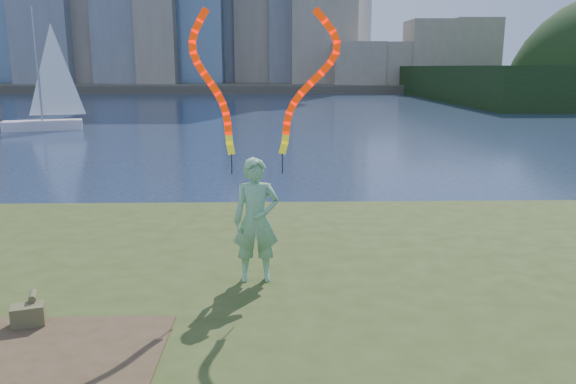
{
  "coord_description": "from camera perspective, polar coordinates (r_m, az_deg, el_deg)",
  "views": [
    {
      "loc": [
        0.64,
        -8.29,
        3.88
      ],
      "look_at": [
        0.89,
        1.0,
        1.8
      ],
      "focal_mm": 35.0,
      "sensor_mm": 36.0,
      "label": 1
    }
  ],
  "objects": [
    {
      "name": "ground",
      "position": [
        9.18,
        -5.49,
        -12.48
      ],
      "size": [
        320.0,
        320.0,
        0.0
      ],
      "primitive_type": "plane",
      "color": "#1A2741",
      "rests_on": "ground"
    },
    {
      "name": "grassy_knoll",
      "position": [
        7.0,
        -6.87,
        -17.92
      ],
      "size": [
        20.0,
        18.0,
        0.8
      ],
      "color": "#354318",
      "rests_on": "ground"
    },
    {
      "name": "far_shore",
      "position": [
        103.35,
        -1.92,
        10.77
      ],
      "size": [
        320.0,
        40.0,
        1.2
      ],
      "primitive_type": "cube",
      "color": "#464133",
      "rests_on": "ground"
    },
    {
      "name": "woman_with_ribbons",
      "position": [
        8.05,
        -3.26,
        0.46
      ],
      "size": [
        2.13,
        0.46,
        4.18
      ],
      "rotation": [
        0.0,
        0.0,
        0.04
      ],
      "color": "#1B7B26",
      "rests_on": "grassy_knoll"
    },
    {
      "name": "canvas_bag",
      "position": [
        7.65,
        -24.86,
        -11.2
      ],
      "size": [
        0.43,
        0.49,
        0.36
      ],
      "rotation": [
        0.0,
        0.0,
        0.32
      ],
      "color": "brown",
      "rests_on": "grassy_knoll"
    },
    {
      "name": "sailboat",
      "position": [
        38.52,
        -23.37,
        7.71
      ],
      "size": [
        4.93,
        2.85,
        7.48
      ],
      "rotation": [
        0.0,
        0.0,
        0.31
      ],
      "color": "silver",
      "rests_on": "ground"
    }
  ]
}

